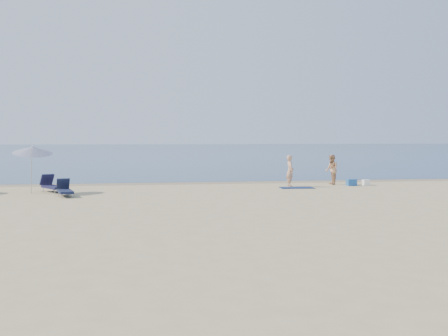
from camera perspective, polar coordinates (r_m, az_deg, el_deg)
The scene contains 11 objects.
ground at distance 12.14m, azimuth 13.94°, elevation -8.88°, with size 160.00×160.00×0.00m, color tan.
sea at distance 111.02m, azimuth -6.99°, elevation 1.87°, with size 240.00×160.00×0.01m, color #0D284F.
wet_sand_strip at distance 30.76m, azimuth -0.54°, elevation -1.50°, with size 240.00×1.60×0.00m, color #847254.
person_left at distance 28.58m, azimuth 6.72°, elevation -0.28°, with size 0.58×0.38×1.60m, color tan.
person_right at distance 30.03m, azimuth 10.88°, elevation -0.16°, with size 0.77×0.60×1.59m, color tan.
beach_towel at distance 27.84m, azimuth 7.41°, elevation -2.00°, with size 1.65×0.91×0.03m, color #0E1E47.
white_bag at distance 30.06m, azimuth 14.22°, elevation -1.44°, with size 0.34×0.29×0.29m, color white.
blue_cooler at distance 29.62m, azimuth 12.82°, elevation -1.44°, with size 0.48×0.34×0.34m, color #1E58A4.
umbrella_near at distance 26.54m, azimuth -18.87°, elevation 1.75°, with size 2.13×2.15×2.30m.
lounger_left at distance 26.73m, azimuth -17.01°, elevation -1.73°, with size 1.41×1.86×0.80m.
lounger_right at distance 24.72m, azimuth -15.86°, elevation -2.16°, with size 0.90×1.73×0.73m.
Camera 1 is at (-4.74, -10.89, 2.52)m, focal length 45.00 mm.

